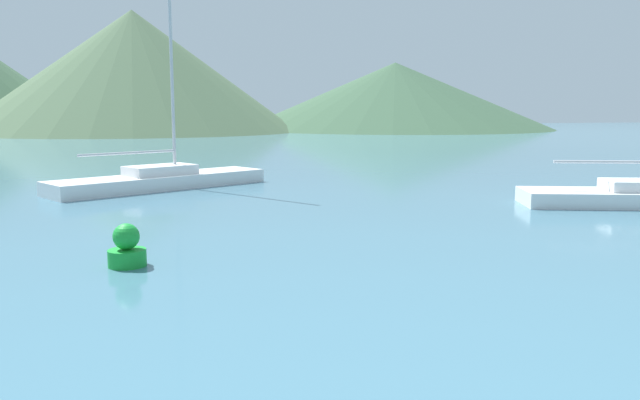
{
  "coord_description": "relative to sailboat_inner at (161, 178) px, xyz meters",
  "views": [
    {
      "loc": [
        -3.68,
        2.02,
        3.02
      ],
      "look_at": [
        -0.4,
        14.0,
        1.2
      ],
      "focal_mm": 35.0,
      "sensor_mm": 36.0,
      "label": 1
    }
  ],
  "objects": [
    {
      "name": "sailboat_inner",
      "position": [
        0.0,
        0.0,
        0.0
      ],
      "size": [
        8.41,
        5.9,
        10.64
      ],
      "rotation": [
        0.0,
        0.0,
        0.51
      ],
      "color": "white",
      "rests_on": "ground_plane"
    },
    {
      "name": "buoy_marker",
      "position": [
        -0.88,
        -12.17,
        -0.05
      ],
      "size": [
        0.73,
        0.73,
        0.84
      ],
      "color": "green",
      "rests_on": "ground_plane"
    },
    {
      "name": "hill_central",
      "position": [
        -1.98,
        64.06,
        7.62
      ],
      "size": [
        43.94,
        43.94,
        16.03
      ],
      "color": "#4C6647",
      "rests_on": "ground_plane"
    },
    {
      "name": "sailboat_middle",
      "position": [
        14.45,
        -8.48,
        -0.01
      ],
      "size": [
        7.48,
        4.25,
        10.17
      ],
      "rotation": [
        0.0,
        0.0,
        -0.33
      ],
      "color": "white",
      "rests_on": "ground_plane"
    },
    {
      "name": "hill_east",
      "position": [
        36.23,
        65.71,
        4.62
      ],
      "size": [
        47.12,
        47.12,
        10.03
      ],
      "color": "#38563D",
      "rests_on": "ground_plane"
    }
  ]
}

